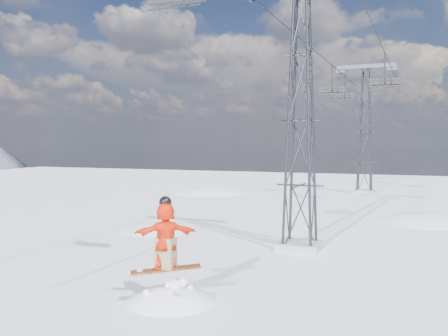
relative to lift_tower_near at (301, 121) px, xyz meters
The scene contains 7 objects.
ground 9.72m from the lift_tower_near, 95.71° to the right, with size 120.00×120.00×0.00m, color white.
lift_tower_near is the anchor object (origin of this frame).
lift_tower_far 25.00m from the lift_tower_near, 90.00° to the left, with size 5.20×1.80×11.43m.
haul_cables 12.70m from the lift_tower_near, 90.00° to the left, with size 4.46×51.00×0.06m.
lift_chair_mid 16.75m from the lift_tower_near, 82.30° to the left, with size 2.13×0.61×2.64m.
lift_chair_far 20.97m from the lift_tower_near, 96.10° to the left, with size 2.12×0.61×2.63m.
lift_chair_extra 27.82m from the lift_tower_near, 94.57° to the left, with size 2.02×0.58×2.50m.
Camera 1 is at (5.65, -12.84, 4.60)m, focal length 40.00 mm.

